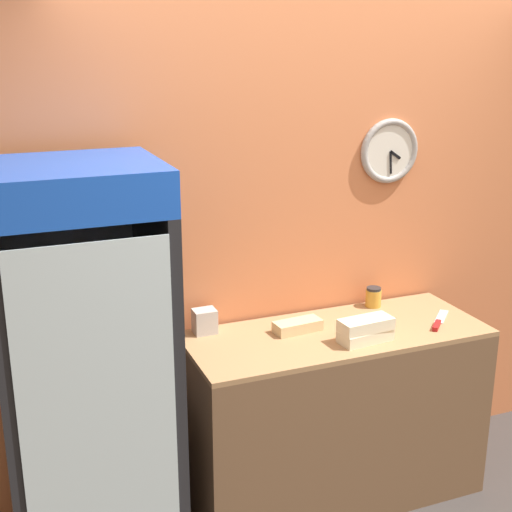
{
  "coord_description": "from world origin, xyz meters",
  "views": [
    {
      "loc": [
        -1.57,
        -2.01,
        2.31
      ],
      "look_at": [
        -0.4,
        0.91,
        1.33
      ],
      "focal_mm": 50.0,
      "sensor_mm": 36.0,
      "label": 1
    }
  ],
  "objects_px": {
    "condiment_jar": "(373,297)",
    "sandwich_stack_middle": "(366,324)",
    "sandwich_stack_bottom": "(365,336)",
    "sandwich_flat_left": "(298,326)",
    "chefs_knife": "(438,322)",
    "beverage_cooler": "(82,355)",
    "napkin_dispenser": "(205,321)"
  },
  "relations": [
    {
      "from": "sandwich_flat_left",
      "to": "chefs_knife",
      "type": "xyz_separation_m",
      "value": [
        0.7,
        -0.18,
        -0.02
      ]
    },
    {
      "from": "chefs_knife",
      "to": "sandwich_stack_bottom",
      "type": "bearing_deg",
      "value": -173.89
    },
    {
      "from": "sandwich_stack_bottom",
      "to": "sandwich_flat_left",
      "type": "height_order",
      "value": "sandwich_stack_bottom"
    },
    {
      "from": "chefs_knife",
      "to": "napkin_dispenser",
      "type": "relative_size",
      "value": 2.01
    },
    {
      "from": "condiment_jar",
      "to": "chefs_knife",
      "type": "bearing_deg",
      "value": -61.95
    },
    {
      "from": "sandwich_stack_bottom",
      "to": "sandwich_stack_middle",
      "type": "bearing_deg",
      "value": 180.0
    },
    {
      "from": "sandwich_stack_bottom",
      "to": "chefs_knife",
      "type": "distance_m",
      "value": 0.45
    },
    {
      "from": "chefs_knife",
      "to": "sandwich_stack_middle",
      "type": "bearing_deg",
      "value": -173.89
    },
    {
      "from": "condiment_jar",
      "to": "beverage_cooler",
      "type": "bearing_deg",
      "value": -171.29
    },
    {
      "from": "sandwich_stack_middle",
      "to": "condiment_jar",
      "type": "height_order",
      "value": "sandwich_stack_middle"
    },
    {
      "from": "chefs_knife",
      "to": "condiment_jar",
      "type": "bearing_deg",
      "value": 118.05
    },
    {
      "from": "chefs_knife",
      "to": "napkin_dispenser",
      "type": "bearing_deg",
      "value": 163.56
    },
    {
      "from": "sandwich_stack_bottom",
      "to": "condiment_jar",
      "type": "relative_size",
      "value": 2.54
    },
    {
      "from": "napkin_dispenser",
      "to": "beverage_cooler",
      "type": "bearing_deg",
      "value": -159.11
    },
    {
      "from": "sandwich_stack_bottom",
      "to": "sandwich_stack_middle",
      "type": "height_order",
      "value": "sandwich_stack_middle"
    },
    {
      "from": "sandwich_stack_middle",
      "to": "condiment_jar",
      "type": "xyz_separation_m",
      "value": [
        0.27,
        0.38,
        -0.03
      ]
    },
    {
      "from": "chefs_knife",
      "to": "condiment_jar",
      "type": "distance_m",
      "value": 0.38
    },
    {
      "from": "beverage_cooler",
      "to": "napkin_dispenser",
      "type": "xyz_separation_m",
      "value": [
        0.62,
        0.24,
        -0.03
      ]
    },
    {
      "from": "sandwich_flat_left",
      "to": "chefs_knife",
      "type": "distance_m",
      "value": 0.72
    },
    {
      "from": "sandwich_flat_left",
      "to": "napkin_dispenser",
      "type": "height_order",
      "value": "napkin_dispenser"
    },
    {
      "from": "chefs_knife",
      "to": "napkin_dispenser",
      "type": "height_order",
      "value": "napkin_dispenser"
    },
    {
      "from": "sandwich_stack_bottom",
      "to": "condiment_jar",
      "type": "height_order",
      "value": "condiment_jar"
    },
    {
      "from": "sandwich_stack_bottom",
      "to": "beverage_cooler",
      "type": "bearing_deg",
      "value": 173.73
    },
    {
      "from": "condiment_jar",
      "to": "sandwich_stack_middle",
      "type": "bearing_deg",
      "value": -125.23
    },
    {
      "from": "sandwich_stack_bottom",
      "to": "sandwich_stack_middle",
      "type": "relative_size",
      "value": 1.01
    },
    {
      "from": "sandwich_stack_bottom",
      "to": "sandwich_flat_left",
      "type": "xyz_separation_m",
      "value": [
        -0.25,
        0.23,
        -0.0
      ]
    },
    {
      "from": "napkin_dispenser",
      "to": "sandwich_stack_bottom",
      "type": "bearing_deg",
      "value": -29.35
    },
    {
      "from": "chefs_knife",
      "to": "condiment_jar",
      "type": "xyz_separation_m",
      "value": [
        -0.18,
        0.34,
        0.04
      ]
    },
    {
      "from": "sandwich_stack_bottom",
      "to": "chefs_knife",
      "type": "xyz_separation_m",
      "value": [
        0.45,
        0.05,
        -0.02
      ]
    },
    {
      "from": "beverage_cooler",
      "to": "condiment_jar",
      "type": "distance_m",
      "value": 1.59
    },
    {
      "from": "beverage_cooler",
      "to": "sandwich_stack_bottom",
      "type": "xyz_separation_m",
      "value": [
        1.3,
        -0.14,
        -0.07
      ]
    },
    {
      "from": "beverage_cooler",
      "to": "chefs_knife",
      "type": "height_order",
      "value": "beverage_cooler"
    }
  ]
}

